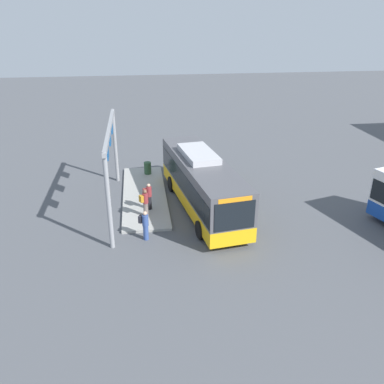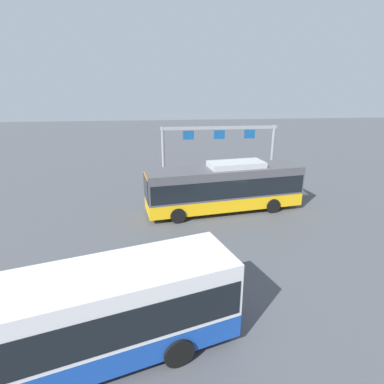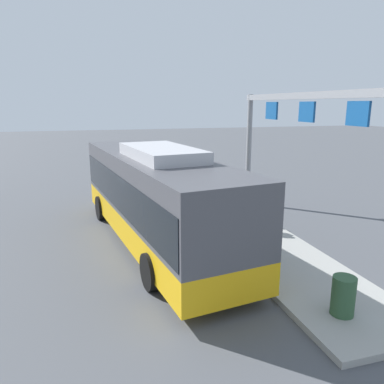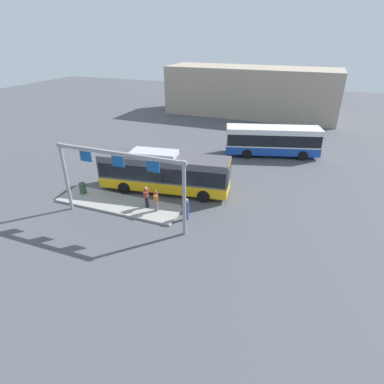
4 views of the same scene
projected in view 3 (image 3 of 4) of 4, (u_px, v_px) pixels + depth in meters
name	position (u px, v px, depth m)	size (l,w,h in m)	color
ground_plane	(155.00, 243.00, 13.02)	(120.00, 120.00, 0.00)	#4C4F54
platform_curb	(276.00, 254.00, 11.81)	(10.00, 2.80, 0.16)	#9E9E99
bus_main	(154.00, 193.00, 12.60)	(10.94, 4.02, 3.46)	#EAAD14
person_boarding	(218.00, 190.00, 16.98)	(0.51, 0.60, 1.67)	#334C8C
person_waiting_near	(237.00, 200.00, 14.66)	(0.52, 0.60, 1.67)	slate
person_waiting_mid	(241.00, 206.00, 13.74)	(0.44, 0.58, 1.67)	black
platform_sign_gantry	(305.00, 133.00, 13.00)	(9.66, 0.24, 5.20)	gray
trash_bin	(343.00, 296.00, 8.20)	(0.52, 0.52, 0.90)	#2D5133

